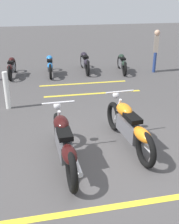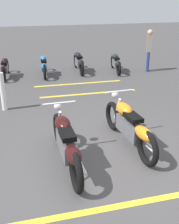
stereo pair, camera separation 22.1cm
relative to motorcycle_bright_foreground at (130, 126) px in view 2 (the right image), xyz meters
The scene contains 12 objects.
ground_plane 0.95m from the motorcycle_bright_foreground, 122.74° to the left, with size 60.00×60.00×0.00m, color #474444.
motorcycle_bright_foreground is the anchor object (origin of this frame).
motorcycle_dark_foreground 1.42m from the motorcycle_bright_foreground, 102.53° to the left, with size 2.23×0.62×1.04m.
motorcycle_row_far_left 6.24m from the motorcycle_bright_foreground, 20.29° to the right, with size 1.90×0.51×0.72m.
motorcycle_row_left 6.37m from the motorcycle_bright_foreground, ahead, with size 2.10×0.37×0.79m.
motorcycle_row_center 6.23m from the motorcycle_bright_foreground, ahead, with size 1.98×0.36×0.75m.
motorcycle_row_right 6.75m from the motorcycle_bright_foreground, 19.95° to the left, with size 1.91×0.36×0.72m.
bystander_near_row 6.62m from the motorcycle_bright_foreground, 32.21° to the right, with size 0.30×0.28×1.72m.
bollard_post 3.75m from the motorcycle_bright_foreground, 40.16° to the left, with size 0.14×0.14×1.05m, color white.
parking_stripe_near 1.98m from the motorcycle_bright_foreground, 144.10° to the left, with size 3.20×0.12×0.01m, color yellow.
parking_stripe_mid 3.50m from the motorcycle_bright_foreground, ahead, with size 3.20×0.12×0.01m, color yellow.
parking_stripe_far 4.69m from the motorcycle_bright_foreground, ahead, with size 3.20×0.12×0.01m, color yellow.
Camera 2 is at (-3.92, 1.54, 2.80)m, focal length 42.55 mm.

